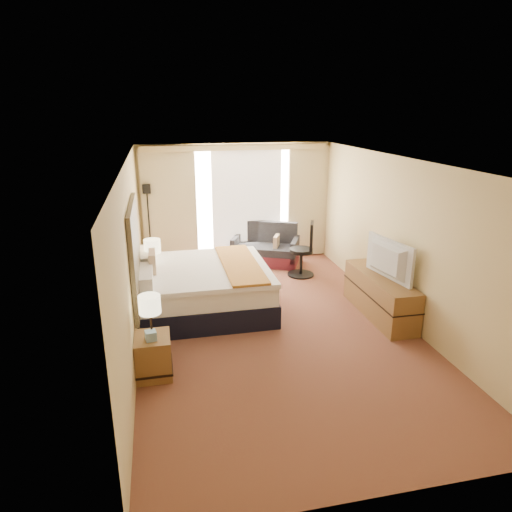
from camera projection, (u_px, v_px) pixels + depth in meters
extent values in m
cube|color=#59191D|center=(273.00, 325.00, 7.33)|extent=(4.20, 7.00, 0.02)
cube|color=silver|center=(275.00, 161.00, 6.52)|extent=(4.20, 7.00, 0.02)
cube|color=#D0B97F|center=(235.00, 203.00, 10.17)|extent=(4.20, 0.02, 2.60)
cube|color=#D0B97F|center=(382.00, 372.00, 3.67)|extent=(4.20, 0.02, 2.60)
cube|color=#D0B97F|center=(132.00, 257.00, 6.50)|extent=(0.02, 7.00, 2.60)
cube|color=#D0B97F|center=(400.00, 240.00, 7.35)|extent=(0.02, 7.00, 2.60)
cube|color=black|center=(135.00, 254.00, 6.70)|extent=(0.06, 1.85, 1.50)
cube|color=brown|center=(153.00, 356.00, 5.89)|extent=(0.45, 0.52, 0.55)
cube|color=brown|center=(153.00, 285.00, 8.21)|extent=(0.45, 0.52, 0.55)
cube|color=brown|center=(380.00, 295.00, 7.59)|extent=(0.50, 1.80, 0.70)
cube|color=white|center=(246.00, 202.00, 10.19)|extent=(2.30, 0.02, 2.30)
cube|color=beige|center=(170.00, 208.00, 9.78)|extent=(1.15, 0.09, 2.50)
cube|color=beige|center=(307.00, 202.00, 10.40)|extent=(0.90, 0.09, 2.50)
cube|color=white|center=(247.00, 204.00, 10.17)|extent=(1.55, 0.04, 2.50)
cube|color=#D0B97F|center=(236.00, 147.00, 9.64)|extent=(4.00, 0.16, 0.12)
cube|color=black|center=(202.00, 299.00, 7.85)|extent=(2.26, 2.05, 0.38)
cube|color=white|center=(201.00, 280.00, 7.74)|extent=(2.21, 1.99, 0.32)
cube|color=white|center=(206.00, 269.00, 7.70)|extent=(2.07, 2.07, 0.08)
cube|color=#BB782B|center=(240.00, 264.00, 7.80)|extent=(0.59, 2.07, 0.04)
cube|color=white|center=(143.00, 276.00, 6.99)|extent=(0.30, 0.84, 0.19)
cube|color=white|center=(144.00, 257.00, 7.91)|extent=(0.30, 0.84, 0.19)
cube|color=beige|center=(152.00, 263.00, 7.46)|extent=(0.11, 0.45, 0.39)
cube|color=maroon|center=(265.00, 258.00, 10.19)|extent=(1.62, 1.29, 0.25)
cube|color=#2E2E33|center=(265.00, 249.00, 10.08)|extent=(1.46, 1.11, 0.16)
cube|color=#2E2E33|center=(268.00, 233.00, 10.32)|extent=(1.26, 0.69, 0.56)
cube|color=#2E2E33|center=(237.00, 246.00, 10.25)|extent=(0.41, 0.74, 0.46)
cube|color=#2E2E33|center=(295.00, 249.00, 9.98)|extent=(0.41, 0.74, 0.46)
cube|color=beige|center=(276.00, 243.00, 9.97)|extent=(0.22, 0.36, 0.33)
cube|color=black|center=(152.00, 266.00, 10.00)|extent=(0.23, 0.23, 0.03)
cylinder|color=black|center=(150.00, 230.00, 9.75)|extent=(0.03, 0.03, 1.62)
cube|color=black|center=(146.00, 189.00, 9.47)|extent=(0.17, 0.17, 0.19)
cylinder|color=black|center=(301.00, 274.00, 9.50)|extent=(0.55, 0.55, 0.03)
cylinder|color=black|center=(301.00, 262.00, 9.41)|extent=(0.07, 0.07, 0.49)
cylinder|color=black|center=(301.00, 250.00, 9.34)|extent=(0.48, 0.48, 0.08)
cube|color=black|center=(312.00, 236.00, 9.21)|extent=(0.21, 0.43, 0.55)
cube|color=black|center=(152.00, 336.00, 5.78)|extent=(0.10, 0.10, 0.04)
cylinder|color=black|center=(151.00, 323.00, 5.72)|extent=(0.03, 0.03, 0.34)
cylinder|color=#FFF2BF|center=(150.00, 304.00, 5.64)|extent=(0.27, 0.27, 0.23)
cube|color=black|center=(154.00, 271.00, 8.07)|extent=(0.10, 0.10, 0.04)
cylinder|color=black|center=(153.00, 260.00, 8.01)|extent=(0.03, 0.03, 0.36)
cylinder|color=#FFF2BF|center=(152.00, 246.00, 7.93)|extent=(0.29, 0.29, 0.24)
cube|color=#80A5C6|center=(151.00, 336.00, 5.71)|extent=(0.15, 0.15, 0.12)
cube|color=black|center=(157.00, 268.00, 8.16)|extent=(0.21, 0.19, 0.07)
imported|color=black|center=(384.00, 260.00, 7.27)|extent=(0.34, 1.12, 0.64)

